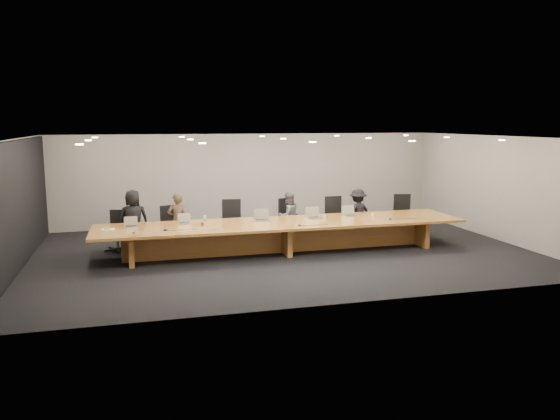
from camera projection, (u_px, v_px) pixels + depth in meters
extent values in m
plane|color=black|center=(283.00, 252.00, 13.43)|extent=(12.00, 12.00, 0.00)
cube|color=#BCB5AB|center=(249.00, 179.00, 17.01)|extent=(12.00, 0.02, 2.80)
cube|color=black|center=(16.00, 207.00, 11.68)|extent=(0.08, 7.84, 2.74)
cube|color=#935B20|center=(283.00, 223.00, 13.31)|extent=(9.00, 1.80, 0.06)
cube|color=brown|center=(283.00, 238.00, 13.37)|extent=(7.65, 0.15, 0.69)
cube|color=brown|center=(131.00, 247.00, 12.45)|extent=(0.12, 1.26, 0.69)
cube|color=brown|center=(283.00, 238.00, 13.37)|extent=(0.12, 1.26, 0.69)
cube|color=brown|center=(415.00, 231.00, 14.30)|extent=(0.12, 1.26, 0.69)
imported|color=black|center=(134.00, 220.00, 13.60)|extent=(0.77, 0.53, 1.51)
imported|color=#3C3021|center=(177.00, 221.00, 13.80)|extent=(0.55, 0.41, 1.39)
imported|color=#59595C|center=(288.00, 216.00, 14.62)|extent=(0.78, 0.69, 1.33)
imported|color=black|center=(358.00, 213.00, 15.07)|extent=(0.97, 0.70, 1.34)
cylinder|color=silver|center=(205.00, 220.00, 13.05)|extent=(0.08, 0.08, 0.20)
cylinder|color=brown|center=(202.00, 224.00, 12.81)|extent=(0.08, 0.08, 0.09)
cone|color=silver|center=(325.00, 217.00, 13.81)|extent=(0.08, 0.08, 0.08)
cone|color=white|center=(373.00, 215.00, 13.99)|extent=(0.10, 0.10, 0.09)
cube|color=white|center=(108.00, 229.00, 12.34)|extent=(0.31, 0.26, 0.02)
cube|color=#51A82D|center=(107.00, 229.00, 12.36)|extent=(0.16, 0.12, 0.02)
cube|color=#B5B5BB|center=(137.00, 232.00, 12.00)|extent=(0.21, 0.19, 0.03)
cone|color=black|center=(165.00, 230.00, 12.28)|extent=(0.16, 0.16, 0.03)
cone|color=black|center=(299.00, 225.00, 12.84)|extent=(0.14, 0.14, 0.03)
cone|color=black|center=(390.00, 219.00, 13.67)|extent=(0.12, 0.12, 0.03)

